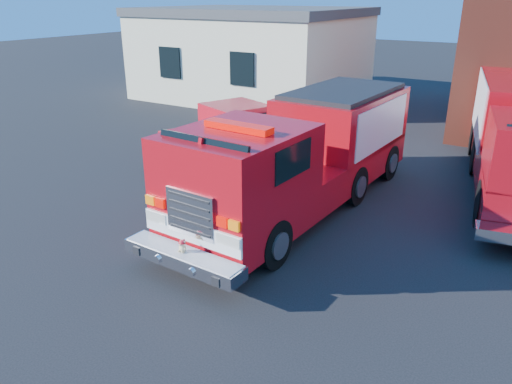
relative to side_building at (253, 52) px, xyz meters
The scene contains 4 objects.
ground 15.96m from the side_building, 55.30° to the right, with size 100.00×100.00×0.00m, color black.
side_building is the anchor object (origin of this frame).
fire_engine 14.62m from the side_building, 53.03° to the right, with size 2.82×8.76×2.67m.
pickup_truck 10.48m from the side_building, 59.71° to the right, with size 3.78×5.69×1.76m.
Camera 1 is at (4.86, -9.04, 4.98)m, focal length 35.00 mm.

